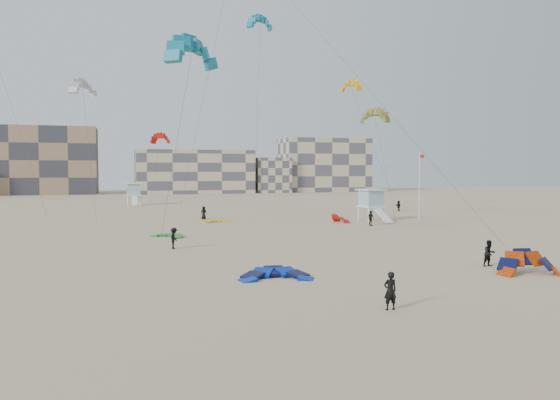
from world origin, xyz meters
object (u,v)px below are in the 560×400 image
object	(u,v)px
kite_ground_orange	(529,275)
lifeguard_tower_near	(371,205)
kitesurfer_main	(390,291)
kite_ground_blue	(276,279)

from	to	relation	value
kite_ground_orange	lifeguard_tower_near	world-z (taller)	lifeguard_tower_near
kitesurfer_main	kite_ground_blue	bearing A→B (deg)	-71.27
kite_ground_blue	kite_ground_orange	bearing A→B (deg)	-3.66
kitesurfer_main	lifeguard_tower_near	distance (m)	43.83
kite_ground_blue	kite_ground_orange	size ratio (longest dim) A/B	1.09
kite_ground_blue	kitesurfer_main	bearing A→B (deg)	-62.19
kite_ground_orange	kitesurfer_main	size ratio (longest dim) A/B	2.13
kite_ground_orange	kitesurfer_main	bearing A→B (deg)	-145.70
kite_ground_blue	kite_ground_orange	xyz separation A→B (m)	(14.92, -3.10, 0.00)
kite_ground_blue	lifeguard_tower_near	world-z (taller)	lifeguard_tower_near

